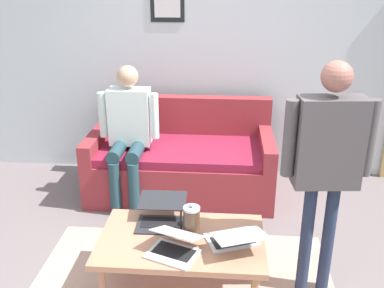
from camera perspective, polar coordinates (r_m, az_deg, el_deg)
name	(u,v)px	position (r m, az deg, el deg)	size (l,w,h in m)	color
back_wall	(203,45)	(4.55, 1.47, 12.70)	(7.04, 0.11, 2.70)	silver
couch	(182,162)	(4.31, -1.36, -2.35)	(1.74, 0.88, 0.88)	maroon
coffee_table	(182,244)	(2.98, -1.37, -12.81)	(1.09, 0.68, 0.41)	tan
laptop_left	(234,238)	(2.88, 5.53, -12.08)	(0.43, 0.45, 0.14)	silver
laptop_center	(162,216)	(3.10, -3.97, -9.30)	(0.34, 0.38, 0.14)	#28282D
laptop_right	(174,246)	(2.80, -2.31, -13.15)	(0.39, 0.38, 0.16)	silver
french_press	(191,221)	(2.92, -0.07, -10.02)	(0.13, 0.11, 0.24)	#4C3323
person_standing	(328,154)	(2.80, 17.19, -1.19)	(0.57, 0.21, 1.58)	#252F49
person_seated	(128,128)	(4.01, -8.26, 2.09)	(0.55, 0.51, 1.28)	#243F49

